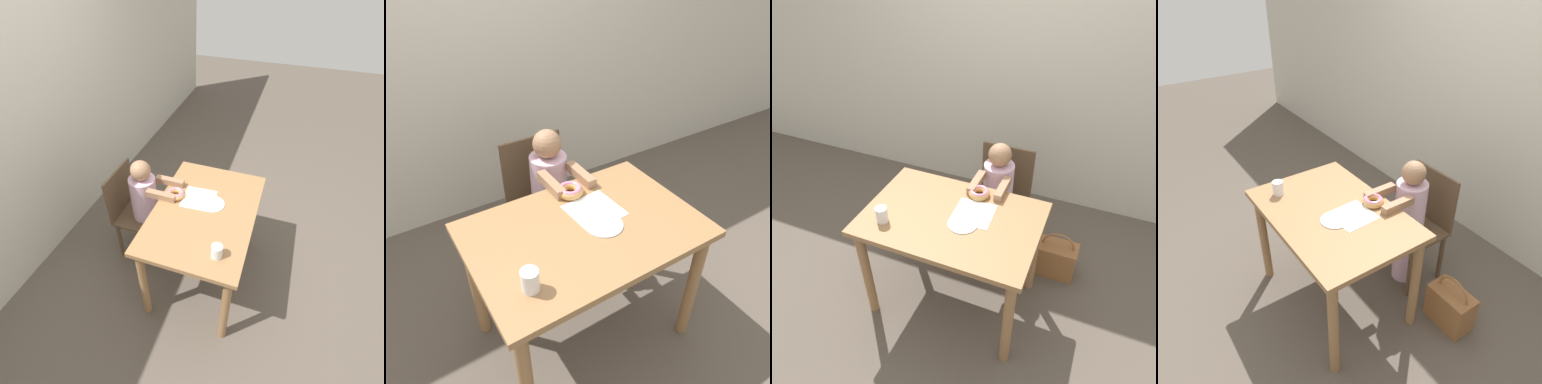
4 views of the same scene
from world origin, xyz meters
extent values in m
plane|color=brown|center=(0.00, 0.00, 0.00)|extent=(12.00, 12.00, 0.00)
cube|color=beige|center=(0.00, 1.43, 1.25)|extent=(8.00, 0.05, 2.50)
cube|color=olive|center=(0.00, 0.00, 0.74)|extent=(1.06, 0.72, 0.03)
cylinder|color=olive|center=(-0.47, -0.30, 0.36)|extent=(0.06, 0.06, 0.72)
cylinder|color=olive|center=(0.47, -0.30, 0.36)|extent=(0.06, 0.06, 0.72)
cylinder|color=olive|center=(-0.47, 0.30, 0.36)|extent=(0.06, 0.06, 0.72)
cylinder|color=olive|center=(0.47, 0.30, 0.36)|extent=(0.06, 0.06, 0.72)
cube|color=brown|center=(0.11, 0.60, 0.42)|extent=(0.40, 0.37, 0.03)
cube|color=brown|center=(0.11, 0.78, 0.64)|extent=(0.40, 0.02, 0.41)
cylinder|color=brown|center=(-0.05, 0.45, 0.20)|extent=(0.04, 0.04, 0.41)
cylinder|color=brown|center=(0.28, 0.45, 0.20)|extent=(0.04, 0.04, 0.41)
cylinder|color=brown|center=(-0.05, 0.75, 0.20)|extent=(0.04, 0.04, 0.41)
cylinder|color=brown|center=(0.28, 0.75, 0.20)|extent=(0.04, 0.04, 0.41)
cylinder|color=silver|center=(0.11, 0.55, 0.22)|extent=(0.18, 0.18, 0.43)
cylinder|color=silver|center=(0.11, 0.55, 0.63)|extent=(0.21, 0.21, 0.39)
sphere|color=#997051|center=(0.11, 0.55, 0.90)|extent=(0.16, 0.16, 0.16)
cube|color=#997051|center=(0.02, 0.35, 0.78)|extent=(0.05, 0.23, 0.05)
cube|color=#997051|center=(0.20, 0.35, 0.78)|extent=(0.05, 0.23, 0.05)
torus|color=tan|center=(0.08, 0.25, 0.78)|extent=(0.14, 0.14, 0.04)
torus|color=pink|center=(0.08, 0.25, 0.80)|extent=(0.12, 0.12, 0.02)
cube|color=white|center=(0.11, 0.08, 0.76)|extent=(0.25, 0.25, 0.00)
cube|color=brown|center=(0.61, 0.51, 0.14)|extent=(0.29, 0.17, 0.27)
torus|color=brown|center=(0.61, 0.51, 0.27)|extent=(0.24, 0.02, 0.24)
cylinder|color=white|center=(-0.36, -0.19, 0.81)|extent=(0.07, 0.07, 0.10)
cylinder|color=silver|center=(0.08, -0.03, 0.76)|extent=(0.18, 0.18, 0.01)
camera|label=1|loc=(-1.49, -0.42, 2.27)|focal=28.00mm
camera|label=2|loc=(-0.71, -1.07, 1.88)|focal=35.00mm
camera|label=3|loc=(0.72, -1.53, 2.23)|focal=35.00mm
camera|label=4|loc=(1.59, -0.96, 2.11)|focal=35.00mm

